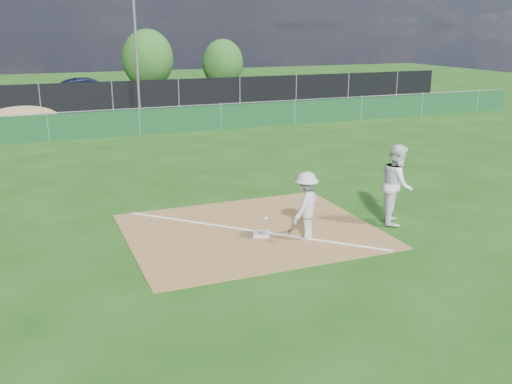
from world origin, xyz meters
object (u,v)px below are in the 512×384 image
car_mid (90,91)px  car_right (187,88)px  first_base (261,234)px  runner (397,184)px  play_at_first (306,206)px  tree_right (223,63)px  car_left (15,96)px  tree_mid (148,59)px  light_pole (136,42)px

car_mid → car_right: size_ratio=1.12×
first_base → runner: (3.59, -0.38, 0.97)m
play_at_first → tree_right: bearing=74.2°
car_left → tree_mid: tree_mid is taller
light_pole → car_mid: bearing=115.8°
car_right → tree_mid: bearing=14.0°
car_left → car_right: bearing=-96.7°
play_at_first → runner: runner is taller
play_at_first → tree_right: tree_right is taller
runner → car_right: runner is taller
car_mid → play_at_first: bearing=-175.9°
car_left → car_right: car_left is taller
play_at_first → tree_right: size_ratio=0.46×
car_left → car_mid: 4.51m
car_right → car_left: bearing=92.8°
runner → tree_right: (6.67, 32.92, 0.99)m
play_at_first → car_mid: 27.49m
car_left → car_mid: car_mid is taller
first_base → tree_mid: bearing=82.5°
light_pole → play_at_first: size_ratio=4.39×
runner → car_mid: runner is taller
light_pole → runner: 22.80m
runner → car_right: 28.23m
light_pole → car_right: size_ratio=1.81×
runner → car_right: bearing=28.2°
first_base → car_mid: size_ratio=0.08×
light_pole → tree_mid: 11.86m
play_at_first → car_right: 28.79m
runner → light_pole: bearing=38.4°
car_mid → tree_mid: size_ratio=1.05×
car_mid → tree_mid: 8.63m
runner → car_left: bearing=51.0°
tree_mid → tree_right: (5.87, -0.94, -0.41)m
light_pole → tree_right: 13.83m
light_pole → car_mid: light_pole is taller
runner → car_right: size_ratio=0.46×
light_pole → car_left: size_ratio=2.03×
first_base → car_right: bearing=78.0°
play_at_first → runner: 2.73m
runner → tree_right: tree_right is taller
first_base → car_mid: bearing=91.9°
first_base → play_at_first: size_ratio=0.21×
car_mid → tree_mid: tree_mid is taller
play_at_first → car_right: play_at_first is taller
car_mid → tree_mid: (5.28, 6.64, 1.60)m
runner → car_left: size_ratio=0.52×
car_mid → tree_right: (11.15, 5.70, 1.19)m
light_pole → first_base: (-1.39, -22.12, -3.94)m
light_pole → car_right: 7.95m
tree_mid → car_mid: bearing=-128.5°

